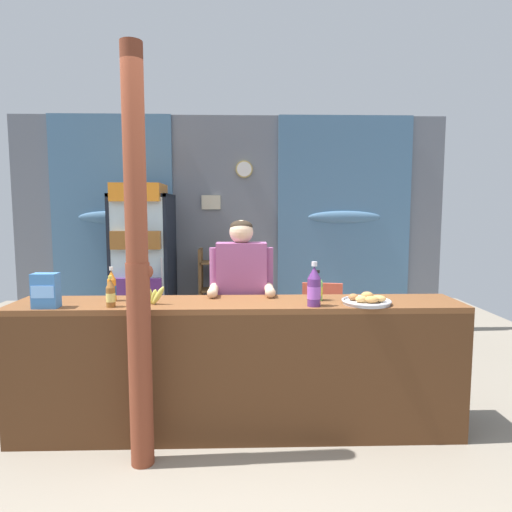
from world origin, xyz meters
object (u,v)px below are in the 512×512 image
(plastic_lawn_chair, at_px, (322,315))
(soda_bottle_lime_soda, at_px, (317,288))
(drink_fridge, at_px, (143,259))
(shopkeeper, at_px, (242,291))
(banana_bunch, at_px, (146,296))
(soda_bottle_iced_tea, at_px, (111,294))
(pastry_tray, at_px, (367,301))
(soda_bottle_grape_soda, at_px, (314,287))
(soda_bottle_orange_soda, at_px, (112,286))
(stall_counter, at_px, (238,358))
(timber_post, at_px, (138,271))
(snack_box_biscuit, at_px, (46,291))
(bottle_shelf_rack, at_px, (219,292))

(plastic_lawn_chair, xyz_separation_m, soda_bottle_lime_soda, (-0.31, -1.52, 0.57))
(drink_fridge, relative_size, shopkeeper, 1.24)
(shopkeeper, bearing_deg, drink_fridge, 124.95)
(plastic_lawn_chair, height_order, banana_bunch, banana_bunch)
(soda_bottle_iced_tea, bearing_deg, drink_fridge, 97.03)
(shopkeeper, xyz_separation_m, pastry_tray, (0.88, -0.49, 0.02))
(drink_fridge, bearing_deg, soda_bottle_grape_soda, -53.23)
(plastic_lawn_chair, bearing_deg, soda_bottle_orange_soda, -140.23)
(shopkeeper, relative_size, soda_bottle_grape_soda, 5.05)
(stall_counter, xyz_separation_m, plastic_lawn_chair, (0.89, 1.66, -0.10))
(soda_bottle_grape_soda, height_order, banana_bunch, soda_bottle_grape_soda)
(soda_bottle_lime_soda, xyz_separation_m, soda_bottle_orange_soda, (-1.49, 0.03, 0.01))
(stall_counter, xyz_separation_m, shopkeeper, (0.03, 0.50, 0.39))
(timber_post, height_order, pastry_tray, timber_post)
(soda_bottle_lime_soda, xyz_separation_m, snack_box_biscuit, (-1.86, -0.19, 0.02))
(soda_bottle_iced_tea, bearing_deg, soda_bottle_lime_soda, 7.09)
(timber_post, bearing_deg, soda_bottle_iced_tea, 133.90)
(bottle_shelf_rack, distance_m, banana_bunch, 2.45)
(drink_fridge, distance_m, bottle_shelf_rack, 1.01)
(soda_bottle_orange_soda, bearing_deg, pastry_tray, -4.92)
(plastic_lawn_chair, xyz_separation_m, snack_box_biscuit, (-2.17, -1.72, 0.59))
(soda_bottle_grape_soda, height_order, snack_box_biscuit, soda_bottle_grape_soda)
(pastry_tray, xyz_separation_m, banana_bunch, (-1.54, 0.03, 0.04))
(soda_bottle_orange_soda, bearing_deg, soda_bottle_lime_soda, -1.08)
(soda_bottle_grape_soda, relative_size, banana_bunch, 1.10)
(drink_fridge, height_order, plastic_lawn_chair, drink_fridge)
(soda_bottle_iced_tea, bearing_deg, banana_bunch, 20.55)
(timber_post, relative_size, soda_bottle_grape_soda, 8.51)
(plastic_lawn_chair, bearing_deg, soda_bottle_grape_soda, -102.10)
(soda_bottle_grape_soda, bearing_deg, banana_bunch, 175.37)
(stall_counter, relative_size, timber_post, 1.23)
(plastic_lawn_chair, distance_m, soda_bottle_grape_soda, 1.86)
(bottle_shelf_rack, bearing_deg, stall_counter, -83.71)
(timber_post, distance_m, banana_bunch, 0.40)
(timber_post, xyz_separation_m, drink_fridge, (-0.52, 2.45, -0.20))
(soda_bottle_orange_soda, height_order, snack_box_biscuit, soda_bottle_orange_soda)
(shopkeeper, distance_m, soda_bottle_iced_tea, 1.04)
(drink_fridge, height_order, snack_box_biscuit, drink_fridge)
(pastry_tray, distance_m, banana_bunch, 1.54)
(soda_bottle_iced_tea, height_order, pastry_tray, soda_bottle_iced_tea)
(drink_fridge, bearing_deg, banana_bunch, -76.96)
(drink_fridge, bearing_deg, snack_box_biscuit, -94.01)
(soda_bottle_iced_tea, xyz_separation_m, banana_bunch, (0.22, 0.08, -0.03))
(bottle_shelf_rack, distance_m, soda_bottle_iced_tea, 2.58)
(plastic_lawn_chair, xyz_separation_m, soda_bottle_orange_soda, (-1.80, -1.50, 0.58))
(timber_post, bearing_deg, soda_bottle_orange_soda, 122.89)
(bottle_shelf_rack, distance_m, soda_bottle_grape_soda, 2.65)
(soda_bottle_grape_soda, distance_m, pastry_tray, 0.40)
(bottle_shelf_rack, xyz_separation_m, soda_bottle_grape_soda, (0.79, -2.48, 0.50))
(soda_bottle_lime_soda, relative_size, snack_box_biscuit, 0.95)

